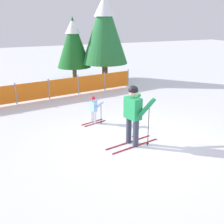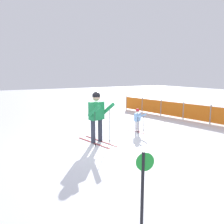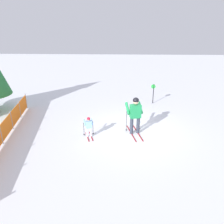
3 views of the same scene
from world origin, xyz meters
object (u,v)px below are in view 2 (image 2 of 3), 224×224
(skier_adult, at_px, (97,113))
(skier_child, at_px, (138,118))
(trail_marker, at_px, (143,183))
(safety_fence, at_px, (183,111))

(skier_adult, relative_size, skier_child, 1.83)
(trail_marker, bearing_deg, skier_adult, 161.69)
(skier_adult, distance_m, safety_fence, 6.00)
(skier_child, distance_m, safety_fence, 3.80)
(skier_adult, bearing_deg, skier_child, 89.10)
(skier_child, height_order, safety_fence, skier_child)
(skier_adult, height_order, trail_marker, skier_adult)
(skier_child, bearing_deg, trail_marker, -53.94)
(safety_fence, xyz_separation_m, trail_marker, (5.66, -7.28, 0.34))
(safety_fence, bearing_deg, skier_child, -77.37)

